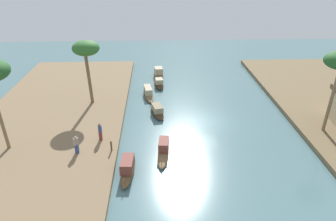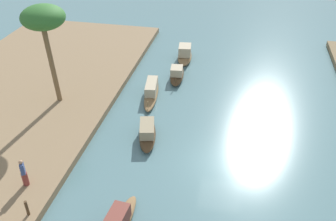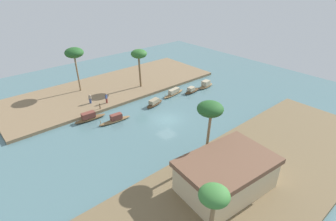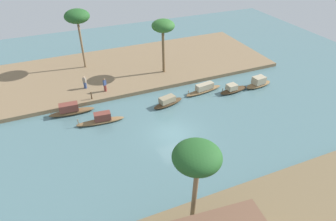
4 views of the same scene
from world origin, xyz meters
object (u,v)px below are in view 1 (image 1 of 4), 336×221
Objects in this scene: sampan_midstream at (159,83)px; mooring_post at (111,146)px; sampan_upstream_small at (157,111)px; sampan_open_hull at (164,149)px; person_on_near_bank at (76,146)px; sampan_near_left_bank at (159,73)px; sampan_downstream_large at (128,167)px; sampan_with_tall_canopy at (148,93)px; person_by_mooring at (100,133)px; palm_tree_left_near at (86,50)px.

mooring_post reaches higher than sampan_midstream.
sampan_midstream is (-8.23, 0.32, -0.05)m from sampan_upstream_small.
sampan_open_hull is 7.07m from person_on_near_bank.
sampan_downstream_large is (21.92, -2.68, 0.02)m from sampan_near_left_bank.
sampan_midstream is at bearing 20.30° from person_on_near_bank.
sampan_open_hull is at bearing -5.76° from sampan_midstream.
sampan_near_left_bank is 3.63m from sampan_midstream.
sampan_upstream_small is at bearing 153.10° from mooring_post.
sampan_with_tall_canopy is at bearing 178.33° from sampan_downstream_large.
sampan_open_hull is at bearing 136.39° from sampan_downstream_large.
sampan_open_hull reaches higher than sampan_midstream.
sampan_downstream_large is (2.59, -2.78, 0.08)m from sampan_open_hull.
sampan_near_left_bank is 2.37× the size of person_by_mooring.
sampan_near_left_bank is at bearing 173.57° from sampan_midstream.
mooring_post is at bearing -18.68° from sampan_near_left_bank.
sampan_upstream_small is at bearing -171.42° from sampan_open_hull.
sampan_upstream_small is (5.04, 0.99, 0.00)m from sampan_with_tall_canopy.
mooring_post is at bearing -20.96° from sampan_midstream.
sampan_downstream_large reaches higher than sampan_midstream.
palm_tree_left_near is (-8.16, -2.17, 5.14)m from person_by_mooring.
sampan_with_tall_canopy is 0.74× the size of palm_tree_left_near.
sampan_near_left_bank reaches higher than sampan_open_hull.
sampan_midstream is 17.45m from person_on_near_bank.
sampan_upstream_small is at bearing 3.28° from sampan_with_tall_canopy.
mooring_post is at bearing -177.72° from person_by_mooring.
sampan_open_hull is 3.04× the size of person_by_mooring.
palm_tree_left_near reaches higher than mooring_post.
sampan_midstream is (-3.19, 1.31, -0.05)m from sampan_with_tall_canopy.
mooring_post is (15.79, -4.16, 0.52)m from sampan_midstream.
mooring_post reaches higher than sampan_near_left_bank.
person_by_mooring is at bearing -23.31° from sampan_near_left_bank.
sampan_downstream_large is at bearing -12.95° from sampan_with_tall_canopy.
person_on_near_bank is (7.77, -6.59, 0.70)m from sampan_upstream_small.
sampan_downstream_large is at bearing 30.97° from mooring_post.
sampan_upstream_small is 0.82× the size of sampan_downstream_large.
sampan_near_left_bank is (-6.82, 1.33, 0.06)m from sampan_with_tall_canopy.
mooring_post is at bearing 18.31° from palm_tree_left_near.
mooring_post reaches higher than sampan_downstream_large.
sampan_open_hull reaches higher than sampan_with_tall_canopy.
sampan_near_left_bank is at bearing -174.49° from sampan_open_hull.
person_on_near_bank is 2.59m from person_by_mooring.
sampan_downstream_large reaches higher than sampan_open_hull.
mooring_post is 0.13× the size of palm_tree_left_near.
sampan_with_tall_canopy is 1.31× the size of sampan_near_left_bank.
person_by_mooring is at bearing 14.87° from palm_tree_left_near.
sampan_open_hull is 13.77m from palm_tree_left_near.
mooring_post is at bearing -41.98° from person_on_near_bank.
sampan_open_hull is 5.73m from person_by_mooring.
sampan_open_hull is 3.15× the size of person_on_near_bank.
palm_tree_left_near reaches higher than sampan_downstream_large.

